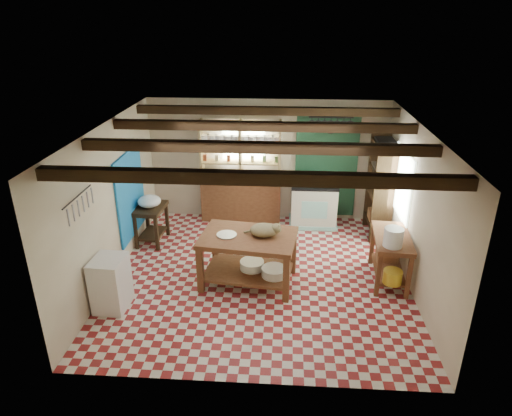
# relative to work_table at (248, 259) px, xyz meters

# --- Properties ---
(floor) EXTENTS (5.00, 5.00, 0.02)m
(floor) POSITION_rel_work_table_xyz_m (0.18, 0.20, -0.44)
(floor) COLOR maroon
(floor) RESTS_ON ground
(ceiling) EXTENTS (5.00, 5.00, 0.02)m
(ceiling) POSITION_rel_work_table_xyz_m (0.18, 0.20, 2.17)
(ceiling) COLOR #4E4E54
(ceiling) RESTS_ON wall_back
(wall_back) EXTENTS (5.00, 0.04, 2.60)m
(wall_back) POSITION_rel_work_table_xyz_m (0.18, 2.70, 0.87)
(wall_back) COLOR beige
(wall_back) RESTS_ON floor
(wall_front) EXTENTS (5.00, 0.04, 2.60)m
(wall_front) POSITION_rel_work_table_xyz_m (0.18, -2.30, 0.87)
(wall_front) COLOR beige
(wall_front) RESTS_ON floor
(wall_left) EXTENTS (0.04, 5.00, 2.60)m
(wall_left) POSITION_rel_work_table_xyz_m (-2.32, 0.20, 0.87)
(wall_left) COLOR beige
(wall_left) RESTS_ON floor
(wall_right) EXTENTS (0.04, 5.00, 2.60)m
(wall_right) POSITION_rel_work_table_xyz_m (2.68, 0.20, 0.87)
(wall_right) COLOR beige
(wall_right) RESTS_ON floor
(ceiling_beams) EXTENTS (5.00, 3.80, 0.15)m
(ceiling_beams) POSITION_rel_work_table_xyz_m (0.18, 0.20, 2.05)
(ceiling_beams) COLOR #352312
(ceiling_beams) RESTS_ON ceiling
(blue_wall_patch) EXTENTS (0.04, 1.40, 1.60)m
(blue_wall_patch) POSITION_rel_work_table_xyz_m (-2.29, 1.10, 0.67)
(blue_wall_patch) COLOR blue
(blue_wall_patch) RESTS_ON wall_left
(green_wall_patch) EXTENTS (1.30, 0.04, 2.30)m
(green_wall_patch) POSITION_rel_work_table_xyz_m (1.43, 2.67, 0.82)
(green_wall_patch) COLOR #1C462C
(green_wall_patch) RESTS_ON wall_back
(window_back) EXTENTS (0.90, 0.02, 0.80)m
(window_back) POSITION_rel_work_table_xyz_m (-0.32, 2.68, 1.27)
(window_back) COLOR beige
(window_back) RESTS_ON wall_back
(window_right) EXTENTS (0.02, 1.30, 1.20)m
(window_right) POSITION_rel_work_table_xyz_m (2.66, 1.20, 0.97)
(window_right) COLOR beige
(window_right) RESTS_ON wall_right
(utensil_rail) EXTENTS (0.06, 0.90, 0.28)m
(utensil_rail) POSITION_rel_work_table_xyz_m (-2.26, -1.00, 1.35)
(utensil_rail) COLOR black
(utensil_rail) RESTS_ON wall_left
(pot_rack) EXTENTS (0.86, 0.12, 0.36)m
(pot_rack) POSITION_rel_work_table_xyz_m (1.43, 2.25, 1.75)
(pot_rack) COLOR black
(pot_rack) RESTS_ON ceiling
(shelving_unit) EXTENTS (1.70, 0.34, 2.20)m
(shelving_unit) POSITION_rel_work_table_xyz_m (-0.37, 2.51, 0.67)
(shelving_unit) COLOR tan
(shelving_unit) RESTS_ON floor
(tall_rack) EXTENTS (0.40, 0.86, 2.00)m
(tall_rack) POSITION_rel_work_table_xyz_m (2.46, 2.00, 0.57)
(tall_rack) COLOR #352312
(tall_rack) RESTS_ON floor
(work_table) EXTENTS (1.65, 1.21, 0.87)m
(work_table) POSITION_rel_work_table_xyz_m (0.00, 0.00, 0.00)
(work_table) COLOR brown
(work_table) RESTS_ON floor
(stove) EXTENTS (0.96, 0.65, 0.94)m
(stove) POSITION_rel_work_table_xyz_m (1.19, 2.35, 0.04)
(stove) COLOR beige
(stove) RESTS_ON floor
(prep_table) EXTENTS (0.56, 0.78, 0.76)m
(prep_table) POSITION_rel_work_table_xyz_m (-2.02, 1.33, -0.05)
(prep_table) COLOR #352312
(prep_table) RESTS_ON floor
(white_cabinet) EXTENTS (0.49, 0.58, 0.84)m
(white_cabinet) POSITION_rel_work_table_xyz_m (-2.04, -0.85, -0.01)
(white_cabinet) COLOR white
(white_cabinet) RESTS_ON floor
(right_counter) EXTENTS (0.66, 1.20, 0.83)m
(right_counter) POSITION_rel_work_table_xyz_m (2.36, 0.23, -0.02)
(right_counter) COLOR brown
(right_counter) RESTS_ON floor
(cat) EXTENTS (0.47, 0.37, 0.21)m
(cat) POSITION_rel_work_table_xyz_m (0.25, 0.02, 0.54)
(cat) COLOR #9C8B5B
(cat) RESTS_ON work_table
(steel_tray) EXTENTS (0.37, 0.37, 0.02)m
(steel_tray) POSITION_rel_work_table_xyz_m (-0.35, -0.00, 0.44)
(steel_tray) COLOR #9E9EA6
(steel_tray) RESTS_ON work_table
(basin_large) EXTENTS (0.45, 0.45, 0.14)m
(basin_large) POSITION_rel_work_table_xyz_m (0.06, 0.04, -0.13)
(basin_large) COLOR white
(basin_large) RESTS_ON work_table
(basin_small) EXTENTS (0.46, 0.46, 0.14)m
(basin_small) POSITION_rel_work_table_xyz_m (0.43, -0.16, -0.13)
(basin_small) COLOR white
(basin_small) RESTS_ON work_table
(kettle_left) EXTENTS (0.18, 0.18, 0.21)m
(kettle_left) POSITION_rel_work_table_xyz_m (0.94, 2.35, 0.61)
(kettle_left) COLOR #9E9EA6
(kettle_left) RESTS_ON stove
(kettle_right) EXTENTS (0.18, 0.18, 0.22)m
(kettle_right) POSITION_rel_work_table_xyz_m (1.29, 2.35, 0.62)
(kettle_right) COLOR black
(kettle_right) RESTS_ON stove
(enamel_bowl) EXTENTS (0.47, 0.47, 0.22)m
(enamel_bowl) POSITION_rel_work_table_xyz_m (-2.02, 1.33, 0.44)
(enamel_bowl) COLOR white
(enamel_bowl) RESTS_ON prep_table
(white_bucket) EXTENTS (0.32, 0.32, 0.30)m
(white_bucket) POSITION_rel_work_table_xyz_m (2.29, -0.12, 0.55)
(white_bucket) COLOR white
(white_bucket) RESTS_ON right_counter
(wicker_basket) EXTENTS (0.38, 0.32, 0.25)m
(wicker_basket) POSITION_rel_work_table_xyz_m (2.39, 0.53, -0.09)
(wicker_basket) COLOR #905E3A
(wicker_basket) RESTS_ON right_counter
(yellow_tub) EXTENTS (0.32, 0.32, 0.22)m
(yellow_tub) POSITION_rel_work_table_xyz_m (2.33, -0.22, -0.10)
(yellow_tub) COLOR gold
(yellow_tub) RESTS_ON right_counter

